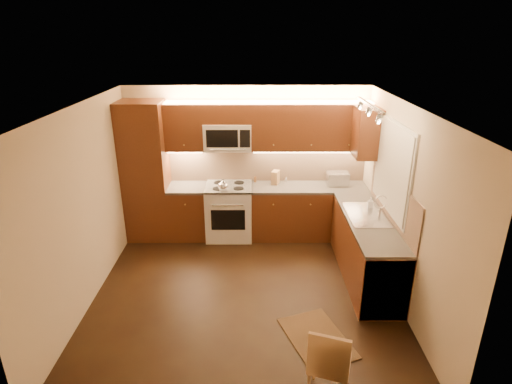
{
  "coord_description": "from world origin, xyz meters",
  "views": [
    {
      "loc": [
        0.14,
        -4.73,
        3.32
      ],
      "look_at": [
        0.15,
        0.55,
        1.25
      ],
      "focal_mm": 29.09,
      "sensor_mm": 36.0,
      "label": 1
    }
  ],
  "objects_px": {
    "toaster_oven": "(338,179)",
    "knife_block": "(275,177)",
    "sink": "(367,210)",
    "soap_bottle": "(370,203)",
    "kettle": "(223,185)",
    "stove": "(229,211)",
    "dining_chair": "(330,361)",
    "microwave": "(228,136)"
  },
  "relations": [
    {
      "from": "toaster_oven",
      "to": "knife_block",
      "type": "distance_m",
      "value": 1.04
    },
    {
      "from": "sink",
      "to": "soap_bottle",
      "type": "relative_size",
      "value": 5.15
    },
    {
      "from": "kettle",
      "to": "soap_bottle",
      "type": "bearing_deg",
      "value": -35.89
    },
    {
      "from": "kettle",
      "to": "knife_block",
      "type": "relative_size",
      "value": 0.87
    },
    {
      "from": "toaster_oven",
      "to": "soap_bottle",
      "type": "distance_m",
      "value": 1.03
    },
    {
      "from": "knife_block",
      "to": "soap_bottle",
      "type": "distance_m",
      "value": 1.68
    },
    {
      "from": "kettle",
      "to": "soap_bottle",
      "type": "xyz_separation_m",
      "value": [
        2.18,
        -0.67,
        -0.04
      ]
    },
    {
      "from": "sink",
      "to": "soap_bottle",
      "type": "bearing_deg",
      "value": 65.56
    },
    {
      "from": "toaster_oven",
      "to": "knife_block",
      "type": "xyz_separation_m",
      "value": [
        -1.04,
        0.04,
        0.01
      ]
    },
    {
      "from": "toaster_oven",
      "to": "stove",
      "type": "bearing_deg",
      "value": -177.49
    },
    {
      "from": "stove",
      "to": "dining_chair",
      "type": "height_order",
      "value": "stove"
    },
    {
      "from": "kettle",
      "to": "dining_chair",
      "type": "relative_size",
      "value": 0.23
    },
    {
      "from": "microwave",
      "to": "soap_bottle",
      "type": "xyz_separation_m",
      "value": [
        2.11,
        -1.02,
        -0.74
      ]
    },
    {
      "from": "microwave",
      "to": "soap_bottle",
      "type": "height_order",
      "value": "microwave"
    },
    {
      "from": "microwave",
      "to": "toaster_oven",
      "type": "bearing_deg",
      "value": -0.86
    },
    {
      "from": "knife_block",
      "to": "soap_bottle",
      "type": "bearing_deg",
      "value": -17.8
    },
    {
      "from": "stove",
      "to": "microwave",
      "type": "bearing_deg",
      "value": 90.0
    },
    {
      "from": "sink",
      "to": "stove",
      "type": "bearing_deg",
      "value": 150.64
    },
    {
      "from": "stove",
      "to": "knife_block",
      "type": "height_order",
      "value": "knife_block"
    },
    {
      "from": "knife_block",
      "to": "dining_chair",
      "type": "relative_size",
      "value": 0.27
    },
    {
      "from": "toaster_oven",
      "to": "knife_block",
      "type": "bearing_deg",
      "value": 176.78
    },
    {
      "from": "sink",
      "to": "knife_block",
      "type": "xyz_separation_m",
      "value": [
        -1.22,
        1.28,
        0.04
      ]
    },
    {
      "from": "sink",
      "to": "microwave",
      "type": "bearing_deg",
      "value": 147.79
    },
    {
      "from": "soap_bottle",
      "to": "sink",
      "type": "bearing_deg",
      "value": -109.62
    },
    {
      "from": "sink",
      "to": "kettle",
      "type": "bearing_deg",
      "value": 156.26
    },
    {
      "from": "microwave",
      "to": "sink",
      "type": "bearing_deg",
      "value": -32.21
    },
    {
      "from": "kettle",
      "to": "knife_block",
      "type": "distance_m",
      "value": 0.93
    },
    {
      "from": "dining_chair",
      "to": "kettle",
      "type": "bearing_deg",
      "value": 128.92
    },
    {
      "from": "kettle",
      "to": "toaster_oven",
      "type": "height_order",
      "value": "kettle"
    },
    {
      "from": "kettle",
      "to": "toaster_oven",
      "type": "distance_m",
      "value": 1.91
    },
    {
      "from": "knife_block",
      "to": "soap_bottle",
      "type": "xyz_separation_m",
      "value": [
        1.33,
        -1.03,
        -0.03
      ]
    },
    {
      "from": "sink",
      "to": "knife_block",
      "type": "bearing_deg",
      "value": 133.73
    },
    {
      "from": "sink",
      "to": "kettle",
      "type": "xyz_separation_m",
      "value": [
        -2.07,
        0.91,
        0.04
      ]
    },
    {
      "from": "sink",
      "to": "kettle",
      "type": "relative_size",
      "value": 4.35
    },
    {
      "from": "stove",
      "to": "dining_chair",
      "type": "distance_m",
      "value": 3.56
    },
    {
      "from": "stove",
      "to": "microwave",
      "type": "height_order",
      "value": "microwave"
    },
    {
      "from": "microwave",
      "to": "dining_chair",
      "type": "height_order",
      "value": "microwave"
    },
    {
      "from": "sink",
      "to": "kettle",
      "type": "height_order",
      "value": "kettle"
    },
    {
      "from": "kettle",
      "to": "soap_bottle",
      "type": "height_order",
      "value": "kettle"
    },
    {
      "from": "kettle",
      "to": "microwave",
      "type": "bearing_deg",
      "value": 59.55
    },
    {
      "from": "knife_block",
      "to": "soap_bottle",
      "type": "relative_size",
      "value": 1.36
    },
    {
      "from": "kettle",
      "to": "dining_chair",
      "type": "xyz_separation_m",
      "value": [
        1.21,
        -3.16,
        -0.59
      ]
    }
  ]
}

